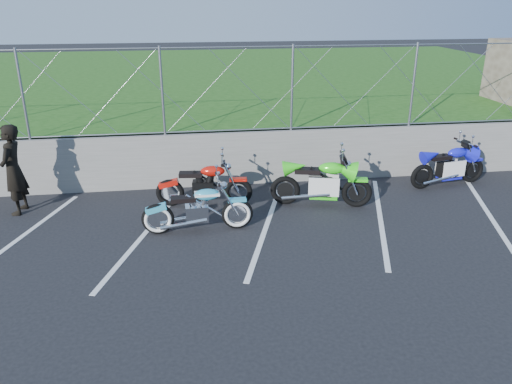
{
  "coord_description": "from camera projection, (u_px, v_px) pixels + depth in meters",
  "views": [
    {
      "loc": [
        -1.54,
        -8.01,
        4.3
      ],
      "look_at": [
        -0.18,
        1.3,
        0.61
      ],
      "focal_mm": 35.0,
      "sensor_mm": 36.0,
      "label": 1
    }
  ],
  "objects": [
    {
      "name": "naked_orange",
      "position": [
        205.0,
        186.0,
        10.86
      ],
      "size": [
        2.11,
        0.71,
        1.05
      ],
      "rotation": [
        0.0,
        0.0,
        -0.11
      ],
      "color": "black",
      "rests_on": "ground"
    },
    {
      "name": "ground",
      "position": [
        276.0,
        248.0,
        9.15
      ],
      "size": [
        90.0,
        90.0,
        0.0
      ],
      "primitive_type": "plane",
      "color": "black",
      "rests_on": "ground"
    },
    {
      "name": "sportbike_blue",
      "position": [
        450.0,
        167.0,
        12.02
      ],
      "size": [
        2.05,
        0.73,
        1.07
      ],
      "rotation": [
        0.0,
        0.0,
        0.17
      ],
      "color": "black",
      "rests_on": "ground"
    },
    {
      "name": "sportbike_green",
      "position": [
        323.0,
        184.0,
        10.83
      ],
      "size": [
        2.17,
        0.81,
        1.15
      ],
      "rotation": [
        0.0,
        0.0,
        -0.25
      ],
      "color": "black",
      "rests_on": "ground"
    },
    {
      "name": "chain_link_fence",
      "position": [
        250.0,
        89.0,
        11.54
      ],
      "size": [
        28.0,
        0.03,
        2.0
      ],
      "color": "gray",
      "rests_on": "retaining_wall"
    },
    {
      "name": "person_standing",
      "position": [
        13.0,
        170.0,
        10.32
      ],
      "size": [
        0.52,
        0.74,
        1.91
      ],
      "primitive_type": "imported",
      "rotation": [
        0.0,
        0.0,
        -1.66
      ],
      "color": "black",
      "rests_on": "ground"
    },
    {
      "name": "retaining_wall",
      "position": [
        250.0,
        157.0,
        12.14
      ],
      "size": [
        30.0,
        0.22,
        1.3
      ],
      "primitive_type": "cube",
      "color": "#62625D",
      "rests_on": "ground"
    },
    {
      "name": "grass_field",
      "position": [
        219.0,
        88.0,
        21.35
      ],
      "size": [
        30.0,
        20.0,
        1.3
      ],
      "primitive_type": "cube",
      "color": "#204C14",
      "rests_on": "ground"
    },
    {
      "name": "parking_lines",
      "position": [
        324.0,
        221.0,
        10.23
      ],
      "size": [
        18.29,
        4.31,
        0.01
      ],
      "color": "silver",
      "rests_on": "ground"
    },
    {
      "name": "cruiser_turquoise",
      "position": [
        199.0,
        211.0,
        9.66
      ],
      "size": [
        2.17,
        0.68,
        1.08
      ],
      "rotation": [
        0.0,
        0.0,
        0.02
      ],
      "color": "black",
      "rests_on": "ground"
    }
  ]
}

